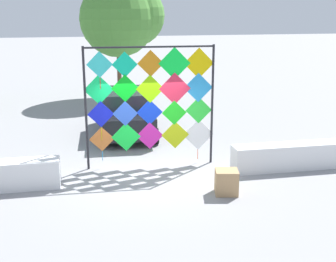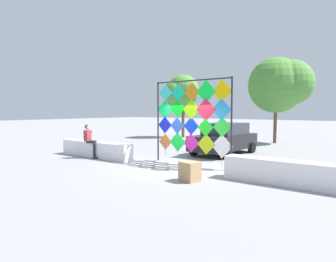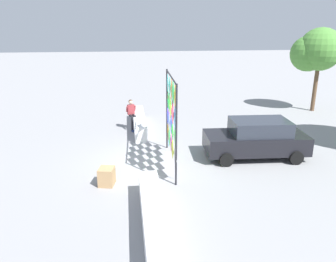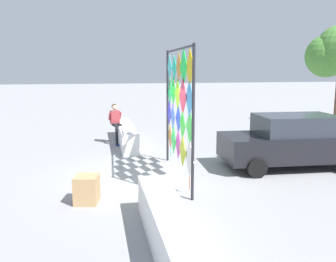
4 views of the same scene
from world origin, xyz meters
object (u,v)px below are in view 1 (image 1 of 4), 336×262
(kite_display_rack, at_px, (152,98))
(parked_car, at_px, (127,112))
(cardboard_box_large, at_px, (226,182))
(tree_far_right, at_px, (123,19))

(kite_display_rack, distance_m, parked_car, 3.87)
(kite_display_rack, relative_size, parked_car, 0.89)
(cardboard_box_large, bearing_deg, parked_car, 107.00)
(kite_display_rack, relative_size, tree_far_right, 0.64)
(tree_far_right, bearing_deg, cardboard_box_large, -84.81)
(tree_far_right, bearing_deg, kite_display_rack, -91.55)
(parked_car, distance_m, tree_far_right, 7.75)
(parked_car, height_order, tree_far_right, tree_far_right)
(cardboard_box_large, relative_size, tree_far_right, 0.11)
(cardboard_box_large, distance_m, tree_far_right, 13.70)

